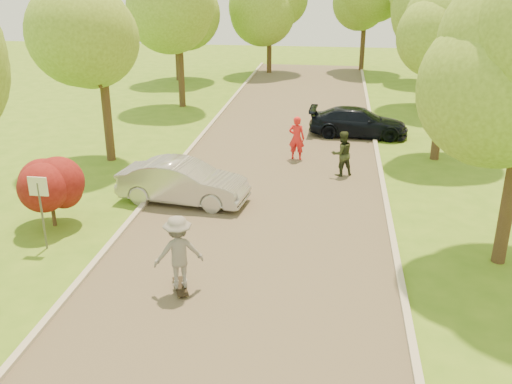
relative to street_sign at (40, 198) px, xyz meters
The scene contains 18 objects.
ground 7.22m from the street_sign, 34.59° to the right, with size 100.00×100.00×0.00m, color #46741B.
road 7.22m from the street_sign, 34.59° to the left, with size 8.00×60.00×0.01m, color #4C4438.
curb_left 4.62m from the street_sign, 66.37° to the left, with size 0.18×60.00×0.12m, color #B2AD9E.
curb_right 10.74m from the street_sign, 22.10° to the left, with size 0.18×60.00×0.12m, color #B2AD9E.
street_sign is the anchor object (origin of this frame).
red_shrub 1.65m from the street_sign, 108.43° to the left, with size 1.70×1.70×1.95m.
tree_l_midb 8.61m from the street_sign, 97.22° to the left, with size 4.30×4.20×6.62m.
tree_l_far 18.43m from the street_sign, 91.87° to the left, with size 4.92×4.80×7.79m.
tree_r_midb 16.27m from the street_sign, 38.90° to the left, with size 4.51×4.40×7.01m.
tree_r_far 24.25m from the street_sign, 56.91° to the left, with size 5.33×5.20×8.34m.
tree_bg_a 26.44m from the street_sign, 96.53° to the left, with size 5.12×5.00×7.72m.
tree_bg_c 30.35m from the street_sign, 84.26° to the left, with size 4.92×4.80×7.33m.
silver_sedan 5.02m from the street_sign, 52.83° to the left, with size 1.53×4.40×1.45m, color #AAAAAF.
dark_sedan 15.98m from the street_sign, 55.28° to the left, with size 1.88×4.63×1.34m, color black.
longboard 4.92m from the street_sign, 20.95° to the right, with size 0.64×0.99×0.11m.
skateboarder 4.73m from the street_sign, 20.95° to the right, with size 1.22×0.70×1.88m, color slate.
person_striped 11.21m from the street_sign, 54.79° to the left, with size 0.67×0.44×1.84m, color red.
person_olive 11.16m from the street_sign, 41.71° to the left, with size 0.85×0.67×1.76m, color #2A331E.
Camera 1 is at (2.18, -9.60, 7.49)m, focal length 40.00 mm.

